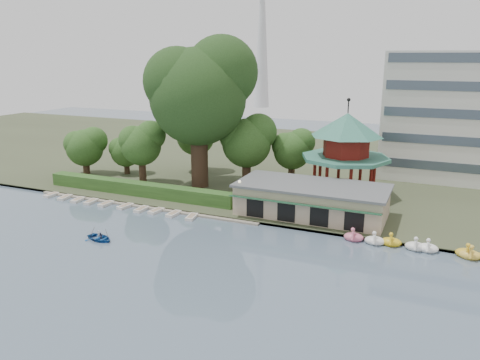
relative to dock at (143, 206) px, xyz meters
The scene contains 14 objects.
ground_plane 20.97m from the dock, 55.10° to the right, with size 220.00×220.00×0.00m, color slate.
shore 36.81m from the dock, 70.97° to the left, with size 220.00×70.00×0.40m, color #424930.
embankment 12.00m from the dock, ahead, with size 220.00×0.60×0.30m, color gray.
dock is the anchor object (origin of this frame).
boathouse 22.62m from the dock, 12.24° to the left, with size 18.60×9.39×3.90m.
pavilion 29.14m from the dock, 31.66° to the left, with size 12.40×12.40×13.50m.
broadcast_tower 130.87m from the dock, 103.73° to the left, with size 8.00×8.00×96.00m.
hedge 4.61m from the dock, 132.27° to the left, with size 30.00×2.00×1.80m, color #315922.
lamp_post 13.99m from the dock, ahead, with size 0.36×0.36×4.28m.
big_tree 18.82m from the dock, 73.85° to the left, with size 15.60×14.54×22.30m.
small_trees 15.65m from the dock, 91.70° to the left, with size 39.54×16.44×10.88m.
swan_boats 35.37m from the dock, ahead, with size 15.48×2.13×1.92m.
moored_rowboats 3.59m from the dock, 156.73° to the right, with size 24.56×2.75×0.36m.
rowboat_with_passengers 12.06m from the dock, 77.63° to the right, with size 5.23×4.20×2.01m.
Camera 1 is at (23.98, -32.55, 19.79)m, focal length 35.00 mm.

